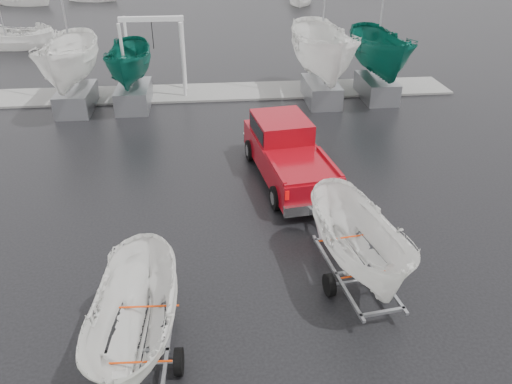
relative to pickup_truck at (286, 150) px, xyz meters
name	(u,v)px	position (x,y,z in m)	size (l,w,h in m)	color
ground_plane	(166,221)	(-4.37, -2.82, -1.07)	(120.00, 120.00, 0.00)	black
dock	(180,93)	(-4.37, 10.18, -1.02)	(30.00, 3.00, 0.12)	gray
pickup_truck	(286,150)	(0.00, 0.00, 0.00)	(2.91, 6.38, 2.05)	maroon
trailer_hitched	(365,194)	(0.89, -6.53, 1.74)	(1.99, 3.73, 5.18)	gray
trailer_parked	(129,267)	(-4.48, -8.78, 1.68)	(1.81, 3.65, 5.08)	gray
boat_hoist	(154,45)	(-5.52, 10.18, 1.60)	(3.30, 2.18, 4.12)	silver
keelboat_0	(64,28)	(-9.39, 8.18, 2.96)	(2.53, 3.20, 10.70)	gray
keelboat_1	(127,42)	(-6.57, 8.38, 2.18)	(2.08, 3.20, 6.63)	gray
keelboat_2	(326,12)	(3.09, 8.18, 3.46)	(2.84, 3.20, 11.03)	gray
keelboat_3	(384,22)	(6.15, 8.48, 2.88)	(2.48, 3.20, 10.65)	gray
moored_boat_0	(25,5)	(-22.08, 42.11, -1.06)	(3.21, 3.16, 11.42)	white
moored_boat_1	(92,1)	(-15.41, 44.19, -1.06)	(2.79, 2.73, 11.13)	white
moored_boat_2	(300,3)	(7.67, 40.30, -1.06)	(2.99, 3.05, 11.36)	white
moored_boat_6	(8,48)	(-17.34, 22.18, -1.06)	(3.15, 3.08, 11.62)	white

